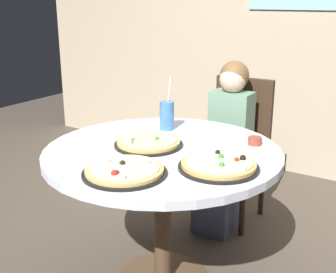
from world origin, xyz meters
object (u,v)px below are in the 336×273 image
object	(u,v)px
sauce_bowl	(255,141)
dining_table	(163,168)
soda_cup	(167,115)
pizza_pepperoni	(124,171)
pizza_cheese	(219,165)
chair_wooden	(237,141)
diner_child	(225,156)
pizza_veggie	(148,142)

from	to	relation	value
sauce_bowl	dining_table	bearing A→B (deg)	-139.92
dining_table	soda_cup	size ratio (longest dim) A/B	3.78
pizza_pepperoni	sauce_bowl	xyz separation A→B (m)	(0.32, 0.66, 0.00)
dining_table	pizza_cheese	xyz separation A→B (m)	(0.35, -0.09, 0.12)
dining_table	chair_wooden	size ratio (longest dim) A/B	1.22
dining_table	sauce_bowl	distance (m)	0.48
dining_table	diner_child	distance (m)	0.76
dining_table	chair_wooden	xyz separation A→B (m)	(0.00, 0.92, -0.12)
chair_wooden	dining_table	bearing A→B (deg)	-90.02
chair_wooden	diner_child	bearing A→B (deg)	-90.21
pizza_cheese	pizza_pepperoni	xyz separation A→B (m)	(-0.31, -0.27, 0.00)
soda_cup	pizza_pepperoni	bearing A→B (deg)	-72.90
diner_child	soda_cup	bearing A→B (deg)	-109.45
pizza_cheese	chair_wooden	bearing A→B (deg)	108.89
pizza_cheese	sauce_bowl	world-z (taller)	pizza_cheese
diner_child	pizza_cheese	xyz separation A→B (m)	(0.35, -0.83, 0.28)
chair_wooden	soda_cup	world-z (taller)	soda_cup
sauce_bowl	soda_cup	bearing A→B (deg)	-178.94
pizza_veggie	soda_cup	world-z (taller)	soda_cup
diner_child	pizza_veggie	distance (m)	0.79
dining_table	soda_cup	distance (m)	0.38
soda_cup	sauce_bowl	xyz separation A→B (m)	(0.52, 0.01, -0.06)
chair_wooden	diner_child	distance (m)	0.19
pizza_veggie	pizza_cheese	bearing A→B (deg)	-12.23
dining_table	diner_child	size ratio (longest dim) A/B	1.08
dining_table	pizza_veggie	bearing A→B (deg)	177.28
soda_cup	dining_table	bearing A→B (deg)	-61.37
pizza_pepperoni	sauce_bowl	world-z (taller)	pizza_pepperoni
dining_table	sauce_bowl	size ratio (longest dim) A/B	16.62
dining_table	pizza_cheese	size ratio (longest dim) A/B	3.29
soda_cup	pizza_veggie	bearing A→B (deg)	-75.87
diner_child	sauce_bowl	bearing A→B (deg)	-50.89
pizza_veggie	dining_table	bearing A→B (deg)	-2.72
soda_cup	chair_wooden	bearing A→B (deg)	75.84
diner_child	pizza_pepperoni	bearing A→B (deg)	-87.89
pizza_cheese	soda_cup	distance (m)	0.64
pizza_veggie	pizza_cheese	world-z (taller)	same
dining_table	soda_cup	xyz separation A→B (m)	(-0.16, 0.29, 0.18)
pizza_veggie	sauce_bowl	distance (m)	0.53
soda_cup	sauce_bowl	bearing A→B (deg)	1.06
diner_child	pizza_veggie	xyz separation A→B (m)	(-0.09, -0.74, 0.28)
chair_wooden	pizza_pepperoni	world-z (taller)	chair_wooden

